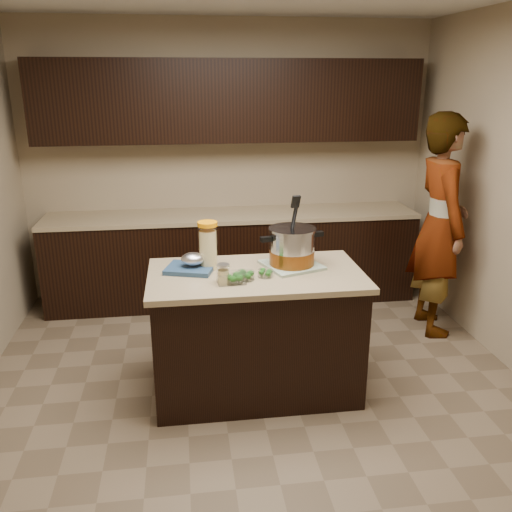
{
  "coord_description": "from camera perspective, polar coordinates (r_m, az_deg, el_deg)",
  "views": [
    {
      "loc": [
        -0.47,
        -3.42,
        2.17
      ],
      "look_at": [
        0.0,
        0.0,
        1.02
      ],
      "focal_mm": 38.0,
      "sensor_mm": 36.0,
      "label": 1
    }
  ],
  "objects": [
    {
      "name": "broccoli_tub_right",
      "position": [
        3.6,
        1.0,
        -1.86
      ],
      "size": [
        0.12,
        0.12,
        0.05
      ],
      "rotation": [
        0.0,
        0.0,
        0.14
      ],
      "color": "silver",
      "rests_on": "island"
    },
    {
      "name": "stock_pot",
      "position": [
        3.77,
        3.81,
        0.76
      ],
      "size": [
        0.46,
        0.39,
        0.47
      ],
      "rotation": [
        0.0,
        0.0,
        0.2
      ],
      "color": "#B7B7BC",
      "rests_on": "dish_towel"
    },
    {
      "name": "back_cabinets",
      "position": [
        5.33,
        -2.57,
        5.05
      ],
      "size": [
        3.6,
        0.63,
        2.33
      ],
      "color": "black",
      "rests_on": "ground"
    },
    {
      "name": "person",
      "position": [
        4.9,
        18.77,
        3.03
      ],
      "size": [
        0.51,
        0.73,
        1.9
      ],
      "primitive_type": "imported",
      "rotation": [
        0.0,
        0.0,
        1.49
      ],
      "color": "gray",
      "rests_on": "ground"
    },
    {
      "name": "room_shell",
      "position": [
        3.48,
        -0.0,
        10.91
      ],
      "size": [
        4.04,
        4.04,
        2.72
      ],
      "color": "tan",
      "rests_on": "ground"
    },
    {
      "name": "broccoli_tub_rect",
      "position": [
        3.5,
        -2.62,
        -2.37
      ],
      "size": [
        0.19,
        0.14,
        0.06
      ],
      "rotation": [
        0.0,
        0.0,
        0.06
      ],
      "color": "silver",
      "rests_on": "island"
    },
    {
      "name": "mason_jar",
      "position": [
        3.49,
        -3.47,
        -1.92
      ],
      "size": [
        0.11,
        0.11,
        0.14
      ],
      "rotation": [
        0.0,
        0.0,
        -0.33
      ],
      "color": "#DAC785",
      "rests_on": "island"
    },
    {
      "name": "lemonade_pitcher",
      "position": [
        3.72,
        -5.07,
        0.9
      ],
      "size": [
        0.17,
        0.17,
        0.33
      ],
      "rotation": [
        0.0,
        0.0,
        0.34
      ],
      "color": "#DAC785",
      "rests_on": "island"
    },
    {
      "name": "broccoli_tub_left",
      "position": [
        3.55,
        -1.14,
        -2.09
      ],
      "size": [
        0.12,
        0.12,
        0.06
      ],
      "rotation": [
        0.0,
        0.0,
        -0.02
      ],
      "color": "silver",
      "rests_on": "island"
    },
    {
      "name": "island",
      "position": [
        3.86,
        -0.0,
        -8.03
      ],
      "size": [
        1.46,
        0.81,
        0.9
      ],
      "color": "black",
      "rests_on": "ground"
    },
    {
      "name": "blue_tray",
      "position": [
        3.73,
        -6.83,
        -0.94
      ],
      "size": [
        0.38,
        0.33,
        0.12
      ],
      "rotation": [
        0.0,
        0.0,
        -0.3
      ],
      "color": "navy",
      "rests_on": "island"
    },
    {
      "name": "ground_plane",
      "position": [
        4.08,
        -0.0,
        -13.73
      ],
      "size": [
        4.0,
        4.0,
        0.0
      ],
      "primitive_type": "plane",
      "color": "brown",
      "rests_on": "ground"
    },
    {
      "name": "dish_towel",
      "position": [
        3.81,
        3.77,
        -0.96
      ],
      "size": [
        0.46,
        0.46,
        0.02
      ],
      "primitive_type": "cube",
      "rotation": [
        0.0,
        0.0,
        0.33
      ],
      "color": "#527A5A",
      "rests_on": "island"
    }
  ]
}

